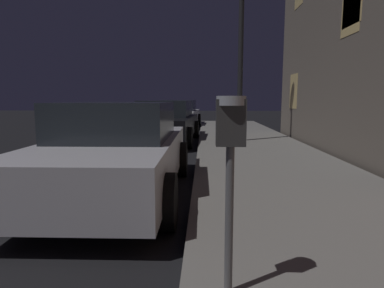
{
  "coord_description": "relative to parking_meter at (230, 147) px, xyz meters",
  "views": [
    {
      "loc": [
        4.17,
        -1.97,
        1.48
      ],
      "look_at": [
        4.04,
        1.45,
        1.0
      ],
      "focal_mm": 30.17,
      "sensor_mm": 36.0,
      "label": 1
    }
  ],
  "objects": [
    {
      "name": "parking_meter",
      "position": [
        0.0,
        0.0,
        0.0
      ],
      "size": [
        0.19,
        0.19,
        1.35
      ],
      "color": "#59595B",
      "rests_on": "sidewalk"
    },
    {
      "name": "car_silver",
      "position": [
        -1.49,
        2.74,
        -0.47
      ],
      "size": [
        2.03,
        4.23,
        1.43
      ],
      "color": "#B7B7BF",
      "rests_on": "ground"
    },
    {
      "name": "car_black",
      "position": [
        -1.49,
        8.95,
        -0.47
      ],
      "size": [
        2.24,
        4.57,
        1.43
      ],
      "color": "black",
      "rests_on": "ground"
    },
    {
      "name": "car_white",
      "position": [
        -1.49,
        15.04,
        -0.45
      ],
      "size": [
        2.25,
        4.19,
        1.43
      ],
      "color": "silver",
      "rests_on": "ground"
    },
    {
      "name": "street_lamp",
      "position": [
        0.95,
        8.3,
        2.76
      ],
      "size": [
        0.44,
        0.44,
        5.74
      ],
      "color": "black",
      "rests_on": "sidewalk"
    }
  ]
}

